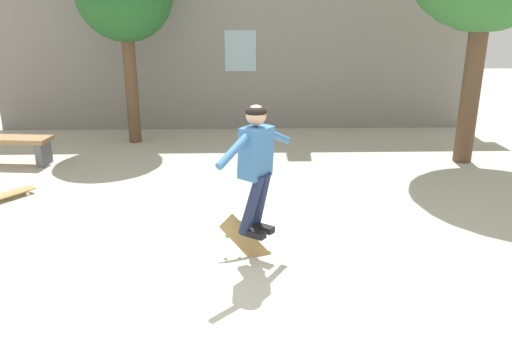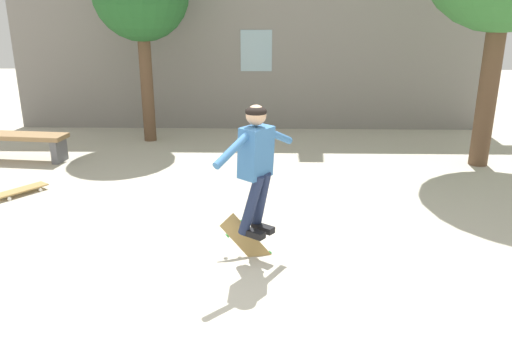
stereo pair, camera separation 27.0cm
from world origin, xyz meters
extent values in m
plane|color=beige|center=(0.00, 0.00, 0.00)|extent=(40.00, 40.00, 0.00)
cube|color=gray|center=(0.00, 7.37, 1.71)|extent=(10.75, 0.40, 3.43)
cube|color=#99B7C6|center=(0.15, 7.16, 1.78)|extent=(0.70, 0.02, 0.90)
cylinder|color=brown|center=(4.19, 4.36, 1.30)|extent=(0.32, 0.32, 2.60)
cylinder|color=brown|center=(-2.08, 5.98, 1.13)|extent=(0.26, 0.26, 2.26)
cube|color=#99754C|center=(-4.12, 4.43, 0.46)|extent=(1.81, 0.65, 0.08)
cube|color=slate|center=(-3.36, 4.35, 0.21)|extent=(0.16, 0.40, 0.42)
cube|color=teal|center=(0.31, 0.67, 1.22)|extent=(0.40, 0.42, 0.54)
sphere|color=tan|center=(0.31, 0.67, 1.61)|extent=(0.29, 0.29, 0.21)
ellipsoid|color=black|center=(0.31, 0.67, 1.64)|extent=(0.31, 0.31, 0.12)
cylinder|color=#1E2847|center=(0.36, 0.73, 0.66)|extent=(0.27, 0.30, 0.71)
cube|color=black|center=(0.38, 0.72, 0.34)|extent=(0.27, 0.23, 0.07)
cylinder|color=#1E2847|center=(0.26, 0.60, 0.66)|extent=(0.33, 0.21, 0.71)
cube|color=black|center=(0.28, 0.58, 0.34)|extent=(0.27, 0.23, 0.07)
cylinder|color=teal|center=(0.53, 0.97, 1.32)|extent=(0.37, 0.47, 0.29)
cylinder|color=teal|center=(0.09, 0.36, 1.32)|extent=(0.37, 0.47, 0.29)
cube|color=#AD894C|center=(0.24, 0.75, 0.12)|extent=(0.68, 0.19, 0.70)
cylinder|color=green|center=(0.47, 0.81, 0.00)|extent=(0.06, 0.06, 0.07)
cylinder|color=green|center=(0.31, 0.72, -0.13)|extent=(0.06, 0.06, 0.07)
cylinder|color=green|center=(0.15, 0.86, 0.35)|extent=(0.06, 0.06, 0.07)
cylinder|color=green|center=(-0.02, 0.77, 0.22)|extent=(0.06, 0.06, 0.07)
cube|color=#AD894C|center=(-3.26, 2.62, 0.07)|extent=(0.63, 0.76, 0.02)
cylinder|color=silver|center=(-3.02, 2.75, 0.03)|extent=(0.04, 0.05, 0.05)
cylinder|color=silver|center=(-3.21, 2.88, 0.03)|extent=(0.04, 0.05, 0.05)
camera|label=1|loc=(0.17, -4.29, 2.59)|focal=35.00mm
camera|label=2|loc=(0.44, -4.29, 2.59)|focal=35.00mm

